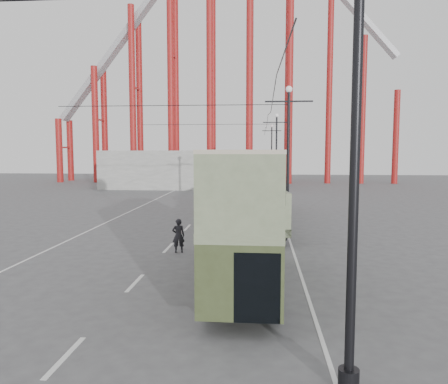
# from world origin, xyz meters

# --- Properties ---
(ground) EXTENTS (160.00, 160.00, 0.00)m
(ground) POSITION_xyz_m (0.00, 0.00, 0.00)
(ground) COLOR #4D4D4F
(ground) RESTS_ON ground
(road_markings) EXTENTS (12.52, 120.00, 0.01)m
(road_markings) POSITION_xyz_m (-0.86, 19.70, 0.01)
(road_markings) COLOR silver
(road_markings) RESTS_ON ground
(lamp_post_near) EXTENTS (3.20, 0.44, 10.80)m
(lamp_post_near) POSITION_xyz_m (5.60, -3.00, 7.86)
(lamp_post_near) COLOR black
(lamp_post_near) RESTS_ON ground
(lamp_post_mid) EXTENTS (3.20, 0.44, 9.32)m
(lamp_post_mid) POSITION_xyz_m (5.60, 18.00, 4.68)
(lamp_post_mid) COLOR black
(lamp_post_mid) RESTS_ON ground
(lamp_post_far) EXTENTS (3.20, 0.44, 9.32)m
(lamp_post_far) POSITION_xyz_m (5.60, 40.00, 4.68)
(lamp_post_far) COLOR black
(lamp_post_far) RESTS_ON ground
(lamp_post_distant) EXTENTS (3.20, 0.44, 9.32)m
(lamp_post_distant) POSITION_xyz_m (5.60, 62.00, 4.68)
(lamp_post_distant) COLOR black
(lamp_post_distant) RESTS_ON ground
(roller_coaster) EXTENTS (52.95, 5.00, 55.48)m
(roller_coaster) POSITION_xyz_m (-2.49, 56.89, 22.92)
(roller_coaster) COLOR maroon
(roller_coaster) RESTS_ON ground
(fairground_shed) EXTENTS (22.00, 10.00, 5.00)m
(fairground_shed) POSITION_xyz_m (-6.00, 47.00, 2.50)
(fairground_shed) COLOR gray
(fairground_shed) RESTS_ON ground
(double_decker_bus) EXTENTS (2.42, 9.42, 5.05)m
(double_decker_bus) POSITION_xyz_m (3.21, 3.91, 2.83)
(double_decker_bus) COLOR #384123
(double_decker_bus) RESTS_ON ground
(single_decker_green) EXTENTS (3.54, 10.17, 2.82)m
(single_decker_green) POSITION_xyz_m (3.59, 15.41, 1.59)
(single_decker_green) COLOR #6C7958
(single_decker_green) RESTS_ON ground
(single_decker_cream) EXTENTS (2.82, 10.54, 3.27)m
(single_decker_cream) POSITION_xyz_m (3.42, 22.92, 1.84)
(single_decker_cream) COLOR #C2B69C
(single_decker_cream) RESTS_ON ground
(pedestrian) EXTENTS (0.69, 0.53, 1.69)m
(pedestrian) POSITION_xyz_m (-0.28, 9.07, 0.84)
(pedestrian) COLOR black
(pedestrian) RESTS_ON ground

